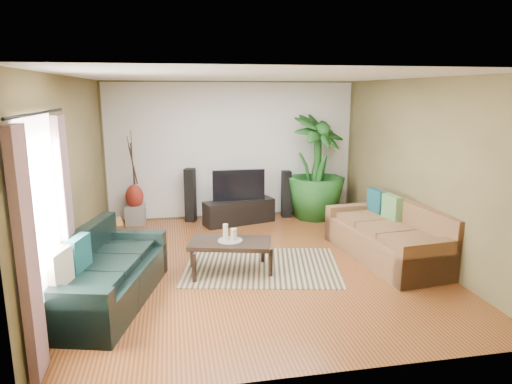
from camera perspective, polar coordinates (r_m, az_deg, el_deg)
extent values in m
plane|color=brown|center=(6.84, 0.31, -8.98)|extent=(5.50, 5.50, 0.00)
plane|color=white|center=(6.37, 0.34, 14.25)|extent=(5.50, 5.50, 0.00)
plane|color=olive|center=(9.15, -2.96, 5.23)|extent=(5.00, 0.00, 5.00)
plane|color=olive|center=(3.88, 8.11, -4.94)|extent=(5.00, 0.00, 5.00)
plane|color=olive|center=(6.48, -21.92, 1.33)|extent=(0.00, 5.50, 5.50)
plane|color=olive|center=(7.36, 19.83, 2.73)|extent=(0.00, 5.50, 5.50)
plane|color=white|center=(9.14, -2.96, 5.22)|extent=(4.90, 0.00, 4.90)
plane|color=white|center=(4.94, -25.20, -1.62)|extent=(0.00, 1.80, 1.80)
cube|color=gray|center=(4.30, -26.67, -7.23)|extent=(0.08, 0.35, 2.20)
cube|color=gray|center=(5.70, -22.66, -2.24)|extent=(0.08, 0.35, 2.20)
cylinder|color=black|center=(4.81, -25.62, 8.86)|extent=(0.03, 1.90, 0.03)
cube|color=black|center=(5.80, -18.17, -9.15)|extent=(1.40, 2.24, 0.85)
cube|color=brown|center=(7.22, 16.10, -4.76)|extent=(1.25, 2.32, 0.85)
cube|color=tan|center=(6.74, 0.73, -9.27)|extent=(2.49, 1.99, 0.01)
cube|color=black|center=(6.49, -3.23, -8.06)|extent=(1.24, 0.87, 0.46)
cylinder|color=gray|center=(6.41, -3.25, -6.07)|extent=(0.35, 0.35, 0.02)
cylinder|color=beige|center=(6.39, -3.84, -5.00)|extent=(0.07, 0.07, 0.22)
cylinder|color=#EBE5C6|center=(6.34, -2.86, -5.36)|extent=(0.07, 0.07, 0.17)
cylinder|color=beige|center=(6.45, -2.71, -5.21)|extent=(0.07, 0.07, 0.14)
cube|color=black|center=(8.81, -2.13, -2.49)|extent=(1.43, 0.77, 0.46)
cube|color=black|center=(8.71, -2.18, 0.87)|extent=(1.00, 0.05, 0.59)
cube|color=black|center=(8.98, -8.21, -0.39)|extent=(0.24, 0.26, 1.05)
cube|color=black|center=(9.22, 3.80, -0.26)|extent=(0.17, 0.19, 0.95)
imported|color=#1B511B|center=(9.13, 7.52, 3.09)|extent=(1.61, 1.61, 2.06)
cylinder|color=black|center=(9.31, 7.37, -2.27)|extent=(0.38, 0.38, 0.30)
cube|color=gray|center=(9.08, -14.82, -2.74)|extent=(0.37, 0.37, 0.37)
ellipsoid|color=maroon|center=(9.00, -14.94, -0.58)|extent=(0.34, 0.34, 0.47)
cube|color=brown|center=(7.35, -18.33, -5.76)|extent=(0.62, 0.62, 0.56)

